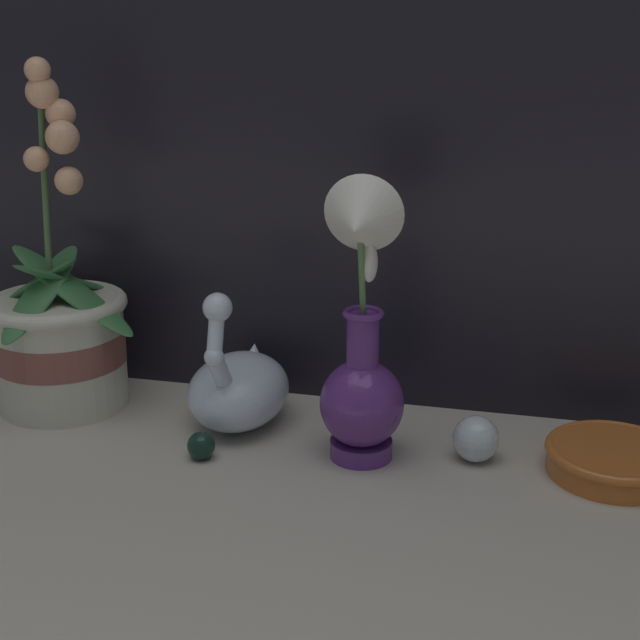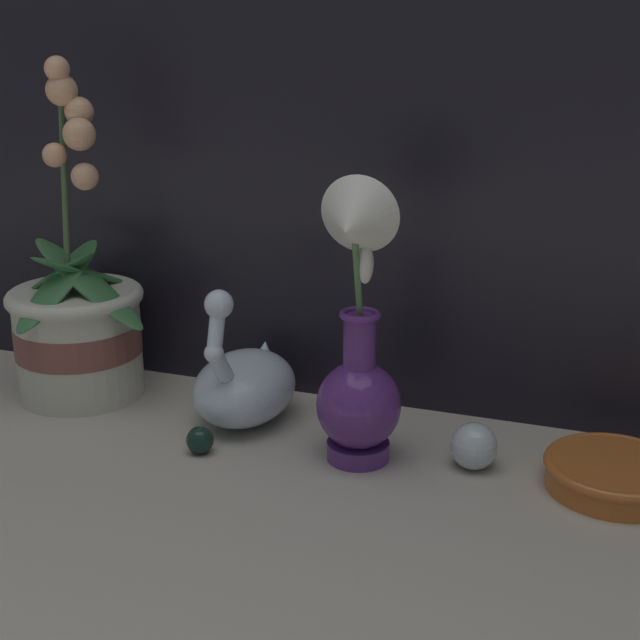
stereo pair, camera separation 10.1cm
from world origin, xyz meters
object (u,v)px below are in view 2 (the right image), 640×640
at_px(glass_sphere, 474,446).
at_px(blue_vase, 357,360).
at_px(orchid_potted_plant, 78,325).
at_px(swan_figurine, 245,382).
at_px(amber_dish, 615,473).

bearing_deg(glass_sphere, blue_vase, -167.13).
relative_size(orchid_potted_plant, swan_figurine, 2.32).
bearing_deg(amber_dish, swan_figurine, 176.01).
relative_size(blue_vase, amber_dish, 2.18).
relative_size(swan_figurine, blue_vase, 0.58).
height_order(glass_sphere, amber_dish, glass_sphere).
distance_m(orchid_potted_plant, swan_figurine, 0.25).
height_order(orchid_potted_plant, blue_vase, orchid_potted_plant).
xyz_separation_m(swan_figurine, amber_dish, (0.44, -0.03, -0.03)).
bearing_deg(amber_dish, orchid_potted_plant, 177.25).
distance_m(swan_figurine, amber_dish, 0.45).
xyz_separation_m(glass_sphere, amber_dish, (0.15, 0.00, -0.01)).
height_order(orchid_potted_plant, swan_figurine, orchid_potted_plant).
distance_m(swan_figurine, blue_vase, 0.19).
bearing_deg(blue_vase, glass_sphere, 12.87).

